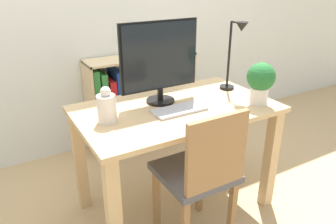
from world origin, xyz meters
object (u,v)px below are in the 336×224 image
at_px(keyboard, 179,110).
at_px(monitor, 160,59).
at_px(desk_lamp, 235,50).
at_px(bookshelf, 124,102).
at_px(potted_plant, 261,81).
at_px(vase, 106,107).
at_px(chair, 201,173).

bearing_deg(keyboard, monitor, 96.97).
xyz_separation_m(monitor, desk_lamp, (0.53, -0.07, 0.01)).
bearing_deg(bookshelf, monitor, -95.52).
distance_m(keyboard, bookshelf, 1.07).
height_order(monitor, potted_plant, monitor).
xyz_separation_m(keyboard, potted_plant, (0.49, -0.15, 0.14)).
relative_size(potted_plant, bookshelf, 0.27).
distance_m(potted_plant, bookshelf, 1.33).
bearing_deg(keyboard, vase, 169.83).
bearing_deg(vase, bookshelf, 63.25).
distance_m(vase, potted_plant, 0.94).
height_order(desk_lamp, potted_plant, desk_lamp).
distance_m(vase, bookshelf, 1.13).
relative_size(desk_lamp, bookshelf, 0.48).
bearing_deg(bookshelf, desk_lamp, -63.53).
xyz_separation_m(potted_plant, chair, (-0.52, -0.14, -0.41)).
relative_size(keyboard, desk_lamp, 0.68).
bearing_deg(keyboard, bookshelf, 86.83).
bearing_deg(monitor, vase, -163.55).
relative_size(keyboard, bookshelf, 0.33).
bearing_deg(chair, bookshelf, 82.44).
bearing_deg(potted_plant, keyboard, 162.92).
relative_size(keyboard, potted_plant, 1.22).
relative_size(keyboard, chair, 0.37).
xyz_separation_m(desk_lamp, potted_plant, (-0.02, -0.27, -0.14)).
xyz_separation_m(monitor, chair, (-0.01, -0.48, -0.53)).
relative_size(monitor, potted_plant, 1.95).
relative_size(potted_plant, chair, 0.30).
bearing_deg(vase, monitor, 16.45).
bearing_deg(keyboard, desk_lamp, 13.69).
distance_m(desk_lamp, bookshelf, 1.17).
bearing_deg(vase, desk_lamp, 2.94).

